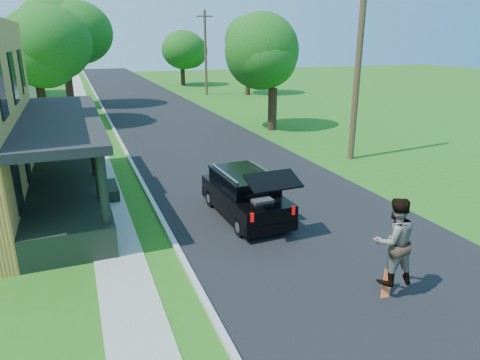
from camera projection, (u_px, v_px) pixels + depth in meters
name	position (u px, v px, depth m)	size (l,w,h in m)	color
ground	(320.00, 240.00, 12.48)	(140.00, 140.00, 0.00)	#2B6514
street	(171.00, 122.00, 30.18)	(8.00, 120.00, 0.02)	black
curb	(112.00, 126.00, 28.79)	(0.15, 120.00, 0.12)	#ADAEA8
sidewalk	(87.00, 128.00, 28.26)	(1.30, 120.00, 0.03)	gray
black_suv	(245.00, 195.00, 13.89)	(1.79, 4.35, 2.00)	black
skateboarder	(394.00, 241.00, 9.37)	(1.08, 0.89, 2.03)	black
skateboard	(387.00, 285.00, 9.79)	(0.52, 0.42, 0.66)	#C64011
tree_left_mid	(33.00, 43.00, 26.84)	(6.65, 6.40, 8.22)	black
tree_left_far	(62.00, 33.00, 34.84)	(7.14, 6.89, 9.46)	black
tree_right_near	(273.00, 57.00, 26.20)	(5.99, 5.59, 6.98)	black
tree_right_mid	(248.00, 38.00, 42.99)	(5.50, 5.31, 8.40)	black
tree_right_far	(181.00, 44.00, 52.18)	(6.05, 6.14, 7.77)	black
utility_pole_near	(360.00, 45.00, 19.28)	(1.81, 0.44, 10.30)	#4A3822
utility_pole_far	(206.00, 52.00, 43.40)	(1.60, 0.33, 8.29)	#4A3822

